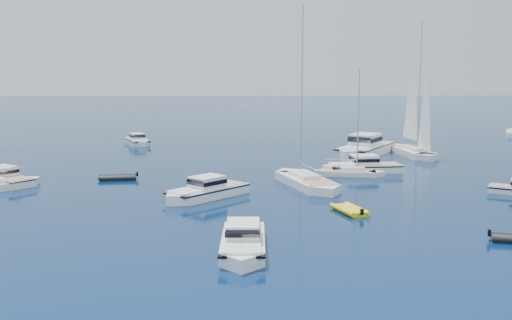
{
  "coord_description": "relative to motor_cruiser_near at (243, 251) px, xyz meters",
  "views": [
    {
      "loc": [
        -1.97,
        -36.0,
        11.81
      ],
      "look_at": [
        -0.83,
        24.9,
        2.2
      ],
      "focal_mm": 42.38,
      "sensor_mm": 36.0,
      "label": 1
    }
  ],
  "objects": [
    {
      "name": "tender_yellow",
      "position": [
        8.6,
        10.15,
        0.0
      ],
      "size": [
        3.27,
        4.38,
        0.95
      ],
      "primitive_type": null,
      "rotation": [
        0.0,
        0.0,
        0.33
      ],
      "color": "yellow",
      "rests_on": "ground"
    },
    {
      "name": "sailboat_centre",
      "position": [
        11.4,
        26.6,
        0.0
      ],
      "size": [
        8.29,
        3.22,
        11.87
      ],
      "primitive_type": null,
      "rotation": [
        0.0,
        0.0,
        4.57
      ],
      "color": "silver",
      "rests_on": "ground"
    },
    {
      "name": "motor_cruiser_distant",
      "position": [
        15.92,
        41.45,
        0.0
      ],
      "size": [
        10.91,
        13.81,
        3.6
      ],
      "primitive_type": null,
      "rotation": [
        0.0,
        0.0,
        2.57
      ],
      "color": "white",
      "rests_on": "ground"
    },
    {
      "name": "sailboat_sails_r",
      "position": [
        22.36,
        41.25,
        0.0
      ],
      "size": [
        4.83,
        12.51,
        17.92
      ],
      "primitive_type": null,
      "rotation": [
        0.0,
        0.0,
        3.28
      ],
      "color": "silver",
      "rests_on": "ground"
    },
    {
      "name": "ground",
      "position": [
        2.1,
        -1.25,
        0.0
      ],
      "size": [
        400.0,
        400.0,
        0.0
      ],
      "primitive_type": "plane",
      "color": "navy",
      "rests_on": "ground"
    },
    {
      "name": "motor_cruiser_far_l",
      "position": [
        -24.25,
        22.65,
        0.0
      ],
      "size": [
        8.64,
        7.63,
        2.33
      ],
      "primitive_type": null,
      "rotation": [
        0.0,
        0.0,
        0.9
      ],
      "color": "white",
      "rests_on": "ground"
    },
    {
      "name": "motor_cruiser_left",
      "position": [
        -3.4,
        15.87,
        0.0
      ],
      "size": [
        8.65,
        8.9,
        2.49
      ],
      "primitive_type": null,
      "rotation": [
        0.0,
        0.0,
        2.38
      ],
      "color": "white",
      "rests_on": "ground"
    },
    {
      "name": "motor_cruiser_horizon",
      "position": [
        -16.03,
        53.24,
        0.0
      ],
      "size": [
        5.54,
        8.31,
        2.1
      ],
      "primitive_type": null,
      "rotation": [
        0.0,
        0.0,
        3.57
      ],
      "color": "silver",
      "rests_on": "ground"
    },
    {
      "name": "motor_cruiser_near",
      "position": [
        0.0,
        0.0,
        0.0
      ],
      "size": [
        3.01,
        9.26,
        2.42
      ],
      "primitive_type": null,
      "rotation": [
        0.0,
        0.0,
        3.12
      ],
      "color": "white",
      "rests_on": "ground"
    },
    {
      "name": "motor_cruiser_centre",
      "position": [
        13.17,
        28.57,
        0.0
      ],
      "size": [
        9.75,
        3.95,
        2.49
      ],
      "primitive_type": null,
      "rotation": [
        0.0,
        0.0,
        1.68
      ],
      "color": "white",
      "rests_on": "ground"
    },
    {
      "name": "tender_grey_far",
      "position": [
        -13.14,
        24.83,
        0.0
      ],
      "size": [
        4.31,
        2.74,
        0.95
      ],
      "primitive_type": null,
      "rotation": [
        0.0,
        0.0,
        1.72
      ],
      "color": "black",
      "rests_on": "ground"
    },
    {
      "name": "sailboat_mid_r",
      "position": [
        6.16,
        21.19,
        0.0
      ],
      "size": [
        7.0,
        12.85,
        18.32
      ],
      "primitive_type": null,
      "rotation": [
        0.0,
        0.0,
        0.32
      ],
      "color": "white",
      "rests_on": "ground"
    }
  ]
}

